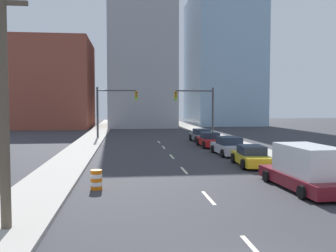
{
  "coord_description": "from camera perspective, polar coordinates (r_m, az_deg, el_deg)",
  "views": [
    {
      "loc": [
        -3.58,
        -7.9,
        4.08
      ],
      "look_at": [
        0.11,
        24.74,
        2.2
      ],
      "focal_mm": 40.0,
      "sensor_mm": 36.0,
      "label": 1
    }
  ],
  "objects": [
    {
      "name": "sidewalk_left",
      "position": [
        53.19,
        -10.73,
        -1.09
      ],
      "size": [
        2.87,
        89.99,
        0.17
      ],
      "color": "#ADA89E",
      "rests_on": "ground"
    },
    {
      "name": "sidewalk_right",
      "position": [
        54.2,
        5.42,
        -0.96
      ],
      "size": [
        2.87,
        89.99,
        0.17
      ],
      "color": "#ADA89E",
      "rests_on": "ground"
    },
    {
      "name": "lane_stripe_at_2m",
      "position": [
        11.29,
        13.17,
        -17.99
      ],
      "size": [
        0.16,
        2.4,
        0.01
      ],
      "primitive_type": "cube",
      "color": "beige",
      "rests_on": "ground"
    },
    {
      "name": "lane_stripe_at_8m",
      "position": [
        16.79,
        6.17,
        -10.8
      ],
      "size": [
        0.16,
        2.4,
        0.01
      ],
      "primitive_type": "cube",
      "color": "beige",
      "rests_on": "ground"
    },
    {
      "name": "lane_stripe_at_15m",
      "position": [
        23.36,
        2.48,
        -6.78
      ],
      "size": [
        0.16,
        2.4,
        0.01
      ],
      "primitive_type": "cube",
      "color": "beige",
      "rests_on": "ground"
    },
    {
      "name": "lane_stripe_at_21m",
      "position": [
        29.52,
        0.58,
        -4.66
      ],
      "size": [
        0.16,
        2.4,
        0.01
      ],
      "primitive_type": "cube",
      "color": "beige",
      "rests_on": "ground"
    },
    {
      "name": "lane_stripe_at_27m",
      "position": [
        35.79,
        -0.67,
        -3.26
      ],
      "size": [
        0.16,
        2.4,
        0.01
      ],
      "primitive_type": "cube",
      "color": "beige",
      "rests_on": "ground"
    },
    {
      "name": "lane_stripe_at_33m",
      "position": [
        40.84,
        -1.4,
        -2.45
      ],
      "size": [
        0.16,
        2.4,
        0.01
      ],
      "primitive_type": "cube",
      "color": "beige",
      "rests_on": "ground"
    },
    {
      "name": "building_brick_left",
      "position": [
        70.17,
        -17.34,
        6.06
      ],
      "size": [
        14.0,
        16.0,
        15.33
      ],
      "color": "brown",
      "rests_on": "ground"
    },
    {
      "name": "building_office_center",
      "position": [
        73.78,
        -4.16,
        12.14
      ],
      "size": [
        12.0,
        20.0,
        30.92
      ],
      "color": "#99999E",
      "rests_on": "ground"
    },
    {
      "name": "building_glass_right",
      "position": [
        79.93,
        8.2,
        9.84
      ],
      "size": [
        13.0,
        20.0,
        26.51
      ],
      "color": "#8CADC6",
      "rests_on": "ground"
    },
    {
      "name": "traffic_signal_left",
      "position": [
        45.0,
        -8.9,
        3.18
      ],
      "size": [
        4.88,
        0.35,
        6.16
      ],
      "color": "#38383D",
      "rests_on": "ground"
    },
    {
      "name": "traffic_signal_right",
      "position": [
        45.89,
        5.11,
        3.21
      ],
      "size": [
        4.88,
        0.35,
        6.16
      ],
      "color": "#38383D",
      "rests_on": "ground"
    },
    {
      "name": "utility_pole_left_near",
      "position": [
        12.74,
        -23.8,
        3.19
      ],
      "size": [
        1.6,
        0.32,
        8.01
      ],
      "color": "brown",
      "rests_on": "ground"
    },
    {
      "name": "traffic_barrel",
      "position": [
        18.46,
        -10.86,
        -8.05
      ],
      "size": [
        0.56,
        0.56,
        0.95
      ],
      "color": "orange",
      "rests_on": "ground"
    },
    {
      "name": "box_truck_maroon",
      "position": [
        19.15,
        20.29,
        -6.17
      ],
      "size": [
        2.65,
        5.98,
        2.15
      ],
      "rotation": [
        0.0,
        0.0,
        0.05
      ],
      "color": "maroon",
      "rests_on": "ground"
    },
    {
      "name": "sedan_yellow",
      "position": [
        25.49,
        12.6,
        -4.57
      ],
      "size": [
        2.21,
        4.47,
        1.37
      ],
      "rotation": [
        0.0,
        0.0,
        -0.05
      ],
      "color": "gold",
      "rests_on": "ground"
    },
    {
      "name": "sedan_silver",
      "position": [
        30.86,
        9.28,
        -3.11
      ],
      "size": [
        2.29,
        4.76,
        1.48
      ],
      "rotation": [
        0.0,
        0.0,
        0.03
      ],
      "color": "#B2B2BC",
      "rests_on": "ground"
    },
    {
      "name": "sedan_red",
      "position": [
        36.39,
        6.38,
        -2.15
      ],
      "size": [
        2.09,
        4.45,
        1.41
      ],
      "rotation": [
        0.0,
        0.0,
        0.02
      ],
      "color": "red",
      "rests_on": "ground"
    },
    {
      "name": "sedan_gray",
      "position": [
        41.54,
        5.15,
        -1.48
      ],
      "size": [
        2.29,
        4.46,
        1.39
      ],
      "rotation": [
        0.0,
        0.0,
        0.05
      ],
      "color": "slate",
      "rests_on": "ground"
    }
  ]
}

